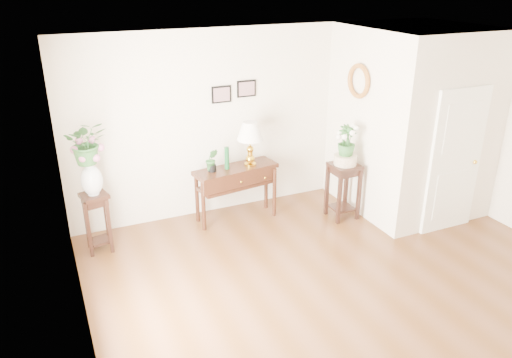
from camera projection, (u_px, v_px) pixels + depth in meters
floor at (356, 290)px, 5.96m from camera, size 6.00×5.50×0.02m
ceiling at (378, 51)px, 4.88m from camera, size 6.00×5.50×0.02m
wall_back at (261, 119)px, 7.74m from camera, size 6.00×0.02×2.80m
wall_left at (77, 238)px, 4.29m from camera, size 0.02×5.50×2.80m
partition at (411, 119)px, 7.71m from camera, size 1.80×1.95×2.80m
door at (455, 162)px, 7.00m from camera, size 0.90×0.05×2.10m
art_print_left at (221, 94)px, 7.30m from camera, size 0.30×0.02×0.25m
art_print_right at (246, 89)px, 7.43m from camera, size 0.30×0.02×0.25m
wall_ornament at (358, 81)px, 7.21m from camera, size 0.07×0.51×0.51m
console_table at (236, 193)px, 7.53m from camera, size 1.31×0.59×0.84m
table_lamp at (250, 143)px, 7.32m from camera, size 0.50×0.50×0.68m
green_vase at (227, 158)px, 7.25m from camera, size 0.07×0.07×0.33m
potted_plant at (212, 161)px, 7.16m from camera, size 0.21×0.19×0.32m
plant_stand_a at (98, 222)px, 6.67m from camera, size 0.39×0.39×0.83m
porcelain_vase at (91, 178)px, 6.42m from camera, size 0.35×0.35×0.48m
lily_arrangement at (87, 144)px, 6.24m from camera, size 0.54×0.48×0.57m
plant_stand_b at (343, 191)px, 7.58m from camera, size 0.41×0.41×0.87m
ceramic_bowl at (345, 159)px, 7.38m from camera, size 0.42×0.42×0.15m
narcissus at (347, 141)px, 7.27m from camera, size 0.28×0.28×0.48m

